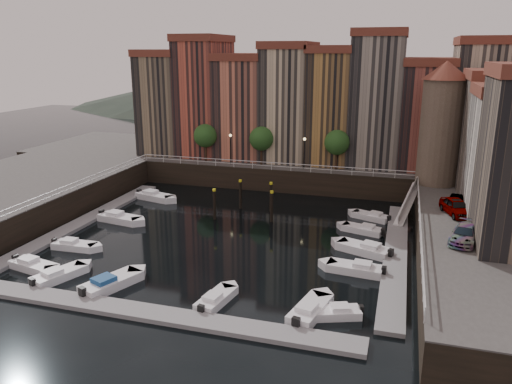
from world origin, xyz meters
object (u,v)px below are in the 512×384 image
(corner_tower, at_px, (442,122))
(boat_left_0, at_px, (33,266))
(car_a, at_px, (456,208))
(car_b, at_px, (457,203))
(boat_left_2, at_px, (119,218))
(mooring_pilings, at_px, (249,201))
(gangway, at_px, (408,202))
(car_c, at_px, (464,235))
(boat_left_1, at_px, (74,245))

(corner_tower, distance_m, boat_left_0, 44.14)
(car_a, distance_m, car_b, 2.01)
(corner_tower, relative_size, car_b, 3.50)
(boat_left_2, bearing_deg, mooring_pilings, 34.64)
(gangway, relative_size, boat_left_0, 1.73)
(boat_left_2, bearing_deg, gangway, 27.56)
(boat_left_0, bearing_deg, mooring_pilings, 66.85)
(corner_tower, bearing_deg, mooring_pilings, -157.12)
(mooring_pilings, height_order, car_c, car_c)
(boat_left_2, bearing_deg, car_a, 13.82)
(boat_left_0, bearing_deg, car_b, 38.75)
(gangway, distance_m, boat_left_1, 34.83)
(gangway, height_order, car_b, car_b)
(boat_left_1, xyz_separation_m, boat_left_2, (-0.10, 7.97, 0.06))
(boat_left_0, relative_size, boat_left_1, 1.08)
(boat_left_2, height_order, car_c, car_c)
(mooring_pilings, bearing_deg, gangway, 12.92)
(gangway, xyz_separation_m, car_b, (4.42, -5.16, 1.73))
(gangway, xyz_separation_m, boat_left_1, (-29.74, -18.07, -1.58))
(boat_left_0, xyz_separation_m, car_c, (34.43, 8.73, 3.31))
(boat_left_2, relative_size, car_b, 1.34)
(gangway, distance_m, boat_left_2, 31.54)
(boat_left_1, xyz_separation_m, car_b, (34.16, 12.91, 3.31))
(corner_tower, distance_m, car_b, 11.77)
(mooring_pilings, bearing_deg, boat_left_2, -154.23)
(corner_tower, bearing_deg, boat_left_1, -145.33)
(gangway, relative_size, car_a, 1.84)
(corner_tower, distance_m, car_a, 13.36)
(boat_left_1, distance_m, car_a, 35.79)
(car_a, bearing_deg, corner_tower, 77.10)
(mooring_pilings, relative_size, car_b, 1.66)
(corner_tower, bearing_deg, gangway, -122.80)
(car_c, bearing_deg, gangway, 120.73)
(corner_tower, relative_size, boat_left_1, 3.11)
(corner_tower, distance_m, car_c, 19.92)
(corner_tower, xyz_separation_m, car_a, (1.28, -11.65, -6.42))
(boat_left_2, bearing_deg, boat_left_0, -82.72)
(boat_left_0, distance_m, car_c, 35.68)
(boat_left_2, xyz_separation_m, car_c, (34.08, -4.18, 3.28))
(car_a, height_order, car_b, car_a)
(boat_left_2, relative_size, car_a, 1.16)
(corner_tower, xyz_separation_m, boat_left_0, (-33.10, -27.50, -9.83))
(boat_left_1, height_order, boat_left_2, boat_left_2)
(gangway, relative_size, car_b, 2.11)
(gangway, xyz_separation_m, car_a, (4.18, -7.15, 1.85))
(mooring_pilings, distance_m, car_a, 21.53)
(car_a, bearing_deg, car_c, -108.64)
(mooring_pilings, bearing_deg, boat_left_1, -131.94)
(boat_left_2, bearing_deg, car_b, 17.07)
(boat_left_2, relative_size, car_c, 1.13)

